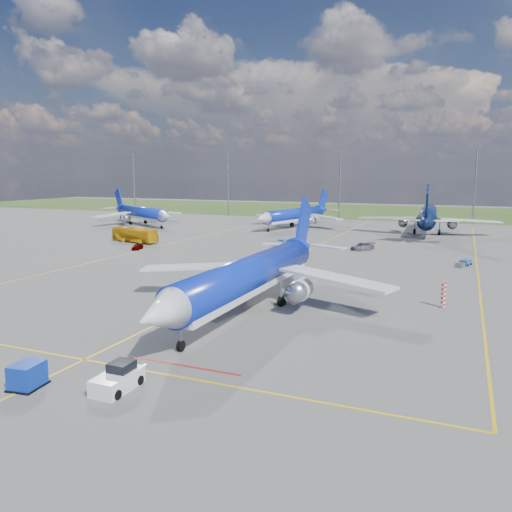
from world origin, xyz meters
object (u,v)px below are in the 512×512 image
at_px(bg_jet_nnw, 294,227).
at_px(service_car_b, 269,257).
at_px(pushback_tug, 118,379).
at_px(uld_container, 27,375).
at_px(service_car_a, 137,247).
at_px(baggage_tug_c, 282,242).
at_px(service_car_c, 362,246).
at_px(baggage_tug_w, 464,263).
at_px(apron_bus, 135,235).
at_px(warning_post, 444,295).
at_px(bg_jet_n, 427,233).
at_px(bg_jet_nw, 142,225).
at_px(main_airliner, 250,309).

bearing_deg(bg_jet_nnw, service_car_b, -63.02).
height_order(pushback_tug, uld_container, pushback_tug).
height_order(pushback_tug, service_car_b, pushback_tug).
relative_size(uld_container, service_car_a, 0.61).
bearing_deg(baggage_tug_c, service_car_c, 16.51).
bearing_deg(bg_jet_nnw, baggage_tug_w, -32.53).
xyz_separation_m(service_car_c, baggage_tug_w, (18.41, -10.93, -0.28)).
xyz_separation_m(bg_jet_nnw, apron_bus, (-22.53, -41.97, 1.65)).
relative_size(warning_post, bg_jet_n, 0.06).
height_order(warning_post, bg_jet_n, bg_jet_n).
distance_m(bg_jet_n, uld_container, 109.30).
relative_size(warning_post, bg_jet_nnw, 0.08).
bearing_deg(bg_jet_nnw, bg_jet_nw, -153.56).
height_order(pushback_tug, service_car_c, pushback_tug).
bearing_deg(baggage_tug_c, bg_jet_nnw, 122.96).
bearing_deg(pushback_tug, warning_post, 56.69).
relative_size(warning_post, service_car_a, 0.84).
bearing_deg(warning_post, service_car_b, 144.44).
bearing_deg(bg_jet_nnw, baggage_tug_c, -62.73).
bearing_deg(service_car_a, pushback_tug, -69.90).
height_order(apron_bus, service_car_b, apron_bus).
relative_size(service_car_c, baggage_tug_w, 1.15).
bearing_deg(bg_jet_nw, main_airliner, -107.42).
relative_size(bg_jet_n, apron_bus, 3.92).
bearing_deg(warning_post, pushback_tug, -122.42).
bearing_deg(service_car_b, service_car_a, 117.70).
height_order(main_airliner, pushback_tug, main_airliner).
bearing_deg(service_car_a, baggage_tug_w, -9.31).
bearing_deg(warning_post, service_car_a, 158.53).
bearing_deg(bg_jet_nw, baggage_tug_w, -81.50).
bearing_deg(pushback_tug, service_car_b, 98.85).
bearing_deg(service_car_b, uld_container, -145.40).
distance_m(service_car_c, baggage_tug_c, 16.98).
relative_size(service_car_a, baggage_tug_c, 0.70).
height_order(bg_jet_nnw, service_car_c, bg_jet_nnw).
relative_size(pushback_tug, service_car_b, 1.17).
xyz_separation_m(bg_jet_n, baggage_tug_c, (-26.58, -34.17, 0.52)).
height_order(main_airliner, baggage_tug_w, main_airliner).
bearing_deg(baggage_tug_c, service_car_a, -125.44).
bearing_deg(bg_jet_nw, warning_post, -96.23).
distance_m(warning_post, baggage_tug_c, 51.96).
bearing_deg(warning_post, bg_jet_n, 95.25).
xyz_separation_m(service_car_b, baggage_tug_w, (30.88, 7.51, -0.20)).
relative_size(bg_jet_nw, apron_bus, 3.23).
bearing_deg(bg_jet_nw, uld_container, -118.30).
height_order(main_airliner, service_car_c, main_airliner).
height_order(bg_jet_nnw, bg_jet_n, bg_jet_n).
xyz_separation_m(warning_post, pushback_tug, (-19.95, -31.41, -0.76)).
bearing_deg(service_car_b, warning_post, -93.99).
height_order(uld_container, baggage_tug_c, uld_container).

